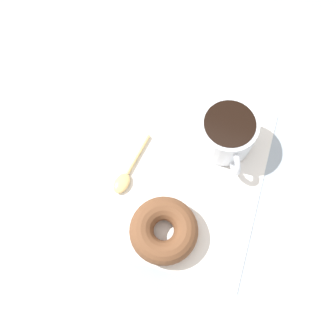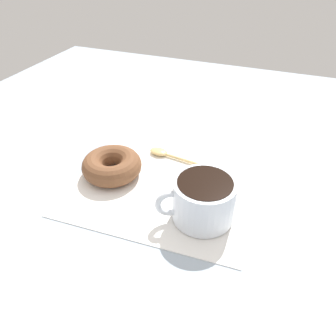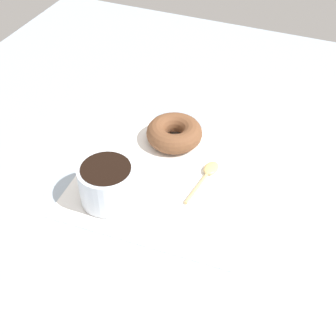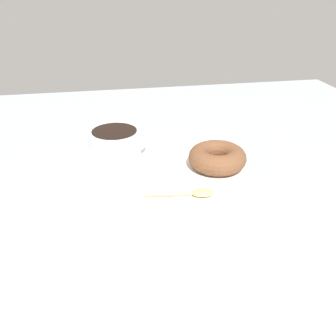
{
  "view_description": "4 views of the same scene",
  "coord_description": "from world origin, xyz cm",
  "views": [
    {
      "loc": [
        16.58,
        8.56,
        58.48
      ],
      "look_at": [
        -1.5,
        2.28,
        2.3
      ],
      "focal_mm": 40.0,
      "sensor_mm": 36.0,
      "label": 1
    },
    {
      "loc": [
        -17.93,
        44.67,
        35.76
      ],
      "look_at": [
        -1.5,
        2.28,
        2.3
      ],
      "focal_mm": 35.0,
      "sensor_mm": 36.0,
      "label": 2
    },
    {
      "loc": [
        -55.71,
        -19.92,
        56.08
      ],
      "look_at": [
        -1.5,
        2.28,
        2.3
      ],
      "focal_mm": 50.0,
      "sensor_mm": 36.0,
      "label": 3
    },
    {
      "loc": [
        -11.8,
        -53.01,
        31.88
      ],
      "look_at": [
        -1.5,
        2.28,
        2.3
      ],
      "focal_mm": 40.0,
      "sensor_mm": 36.0,
      "label": 4
    }
  ],
  "objects": [
    {
      "name": "donut",
      "position": [
        8.04,
        4.92,
        2.16
      ],
      "size": [
        10.47,
        10.47,
        3.72
      ],
      "primitive_type": "torus",
      "color": "brown",
      "rests_on": "napkin"
    },
    {
      "name": "napkin",
      "position": [
        -1.5,
        2.28,
        0.15
      ],
      "size": [
        31.69,
        31.69,
        0.3
      ],
      "primitive_type": "cube",
      "rotation": [
        0.0,
        0.0,
        0.04
      ],
      "color": "white",
      "rests_on": "ground_plane"
    },
    {
      "name": "spoon",
      "position": [
        1.58,
        -3.9,
        0.71
      ],
      "size": [
        11.36,
        2.96,
        0.9
      ],
      "color": "#D8B772",
      "rests_on": "napkin"
    },
    {
      "name": "coffee_cup",
      "position": [
        -9.74,
        9.43,
        3.76
      ],
      "size": [
        11.11,
        9.22,
        6.63
      ],
      "color": "silver",
      "rests_on": "napkin"
    },
    {
      "name": "ground_plane",
      "position": [
        0.0,
        0.0,
        -1.0
      ],
      "size": [
        120.0,
        120.0,
        2.0
      ],
      "primitive_type": "cube",
      "color": "#99A8B7"
    }
  ]
}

